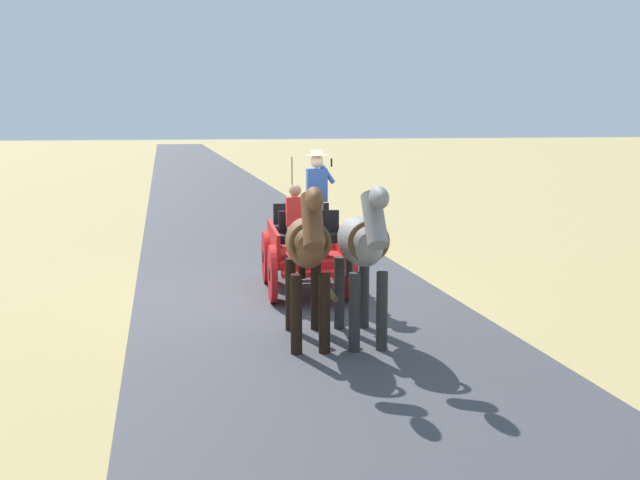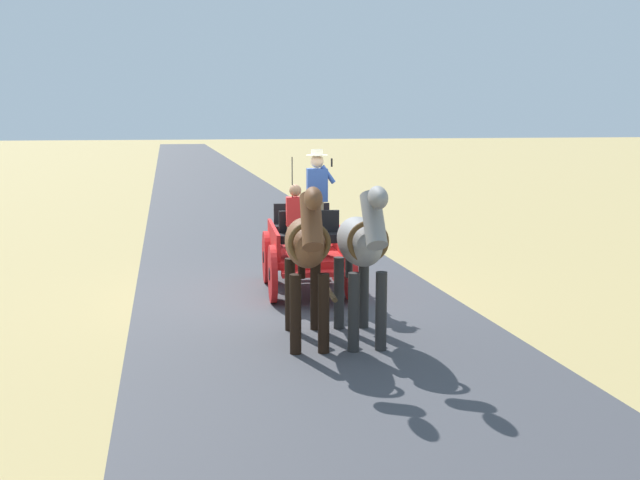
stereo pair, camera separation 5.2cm
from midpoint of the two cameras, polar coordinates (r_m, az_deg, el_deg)
name	(u,v)px [view 1 (the left image)]	position (r m, az deg, el deg)	size (l,w,h in m)	color
ground_plane	(292,295)	(12.83, -2.31, -4.25)	(200.00, 200.00, 0.00)	tan
road_surface	(292,295)	(12.83, -2.31, -4.24)	(5.32, 160.00, 0.01)	#424247
horse_drawn_carriage	(307,246)	(12.92, -1.15, -0.46)	(1.56, 4.52, 2.50)	red
horse_near_side	(362,246)	(9.94, 3.08, -0.44)	(0.64, 2.13, 2.21)	gray
horse_off_side	(307,247)	(9.82, -1.14, -0.55)	(0.72, 2.14, 2.21)	brown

